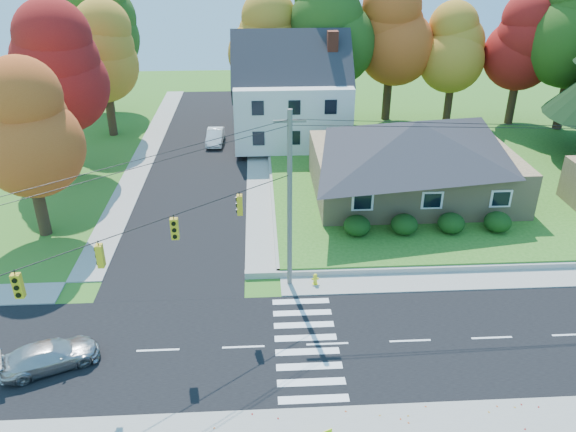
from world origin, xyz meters
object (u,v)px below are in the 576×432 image
white_car (215,137)px  ranch_house (414,157)px  fire_hydrant (315,280)px  silver_sedan (50,356)px

white_car → ranch_house: bearing=-38.6°
ranch_house → fire_hydrant: ranch_house is taller
ranch_house → fire_hydrant: 13.93m
ranch_house → silver_sedan: bearing=-140.8°
white_car → fire_hydrant: 24.78m
white_car → silver_sedan: bearing=-98.8°
silver_sedan → white_car: size_ratio=1.04×
ranch_house → white_car: bearing=139.4°
silver_sedan → fire_hydrant: (12.53, 5.87, -0.29)m
silver_sedan → fire_hydrant: bearing=-87.9°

